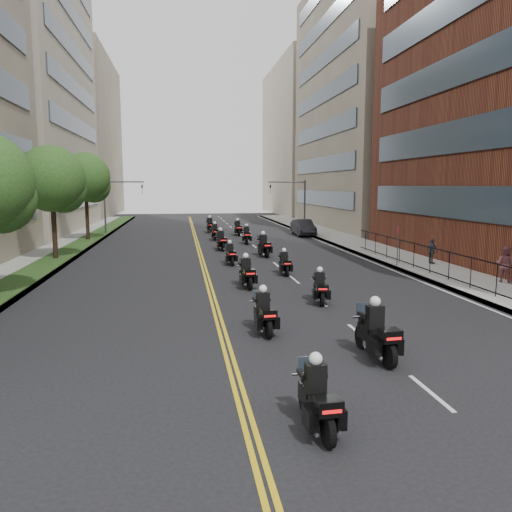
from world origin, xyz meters
The scene contains 27 objects.
ground centered at (0.00, 0.00, 0.00)m, with size 160.00×160.00×0.00m, color black.
sidewalk_right centered at (12.00, 25.00, 0.07)m, with size 4.00×90.00×0.15m, color gray.
sidewalk_left centered at (-12.00, 25.00, 0.07)m, with size 4.00×90.00×0.15m, color gray.
grass_strip centered at (-11.20, 25.00, 0.17)m, with size 2.00×90.00×0.04m, color #203A15.
building_right_tan centered at (21.48, 48.00, 15.00)m, with size 15.11×28.00×30.00m.
building_right_far centered at (21.50, 78.00, 13.00)m, with size 15.00×28.00×26.00m, color #A19882.
building_left_far centered at (-22.00, 78.00, 13.00)m, with size 16.00×28.00×26.00m, color #7E6F5C.
iron_fence centered at (11.00, 12.00, 0.90)m, with size 0.05×28.00×1.50m.
street_trees centered at (-11.05, 18.61, 5.13)m, with size 4.40×38.40×7.98m.
traffic_signal_right centered at (9.54, 42.00, 3.70)m, with size 4.09×0.20×5.60m.
traffic_signal_left centered at (-9.54, 42.00, 3.70)m, with size 4.09×0.20×5.60m.
motorcycle_0 centered at (-0.07, -1.40, 0.65)m, with size 0.53×2.22×1.64m.
motorcycle_1 centered at (2.79, 2.51, 0.73)m, with size 0.66×2.51×1.85m.
motorcycle_2 centered at (-0.03, 5.59, 0.66)m, with size 0.56×2.25×1.66m.
motorcycle_3 centered at (3.09, 9.59, 0.62)m, with size 0.64×2.13×1.57m.
motorcycle_4 centered at (0.37, 13.35, 0.68)m, with size 0.63×2.33×1.72m.
motorcycle_5 centered at (2.98, 16.58, 0.60)m, with size 0.47×2.06×1.52m.
motorcycle_6 centered at (0.28, 20.67, 0.62)m, with size 0.55×2.14×1.58m.
motorcycle_7 centered at (3.00, 23.93, 0.72)m, with size 0.71×2.46×1.82m.
motorcycle_8 centered at (0.26, 27.89, 0.70)m, with size 0.70×2.40×1.78m.
motorcycle_9 centered at (2.81, 31.89, 0.69)m, with size 0.62×2.38×1.76m.
motorcycle_10 centered at (0.29, 35.23, 0.69)m, with size 0.59×2.35×1.74m.
motorcycle_11 centered at (2.86, 39.14, 0.69)m, with size 0.58×2.38×1.75m.
motorcycle_12 centered at (0.25, 42.40, 0.74)m, with size 0.73×2.52×1.86m.
parked_sedan centered at (9.40, 38.16, 0.81)m, with size 1.72×4.93×1.63m, color black.
pedestrian_b centered at (13.50, 12.01, 1.07)m, with size 0.89×0.70×1.84m, color brown.
pedestrian_c centered at (12.78, 18.19, 0.95)m, with size 0.93×0.39×1.59m, color #3E3D45.
Camera 1 is at (-2.78, -10.89, 5.06)m, focal length 35.00 mm.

